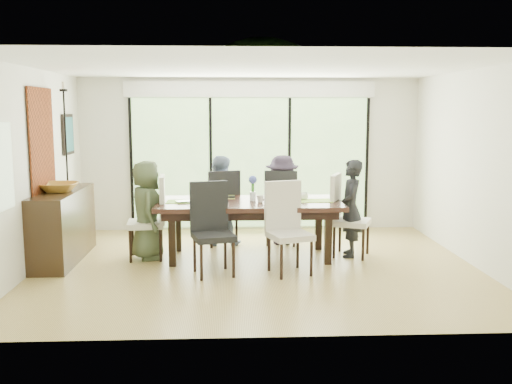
{
  "coord_description": "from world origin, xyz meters",
  "views": [
    {
      "loc": [
        -0.37,
        -7.65,
        2.15
      ],
      "look_at": [
        0.0,
        0.25,
        1.0
      ],
      "focal_mm": 40.0,
      "sensor_mm": 36.0,
      "label": 1
    }
  ],
  "objects_px": {
    "chair_far_left": "(220,207)",
    "person_far_right": "(282,200)",
    "person_right_end": "(351,208)",
    "cup_b": "(260,199)",
    "chair_right_end": "(352,215)",
    "sideboard": "(63,226)",
    "bowl": "(59,187)",
    "chair_far_right": "(282,206)",
    "chair_left_end": "(146,217)",
    "person_left_end": "(147,210)",
    "person_far_left": "(219,200)",
    "chair_near_right": "(290,228)",
    "cup_c": "(304,196)",
    "vase": "(253,196)",
    "laptop": "(190,202)",
    "chair_near_left": "(213,229)",
    "cup_a": "(201,196)",
    "table_top": "(250,204)"
  },
  "relations": [
    {
      "from": "chair_far_left",
      "to": "vase",
      "type": "distance_m",
      "value": 0.99
    },
    {
      "from": "chair_far_left",
      "to": "chair_near_left",
      "type": "relative_size",
      "value": 1.0
    },
    {
      "from": "chair_near_right",
      "to": "chair_far_right",
      "type": "bearing_deg",
      "value": 70.37
    },
    {
      "from": "chair_near_left",
      "to": "bowl",
      "type": "bearing_deg",
      "value": 146.05
    },
    {
      "from": "person_far_right",
      "to": "person_right_end",
      "type": "bearing_deg",
      "value": 134.24
    },
    {
      "from": "chair_right_end",
      "to": "person_right_end",
      "type": "distance_m",
      "value": 0.11
    },
    {
      "from": "vase",
      "to": "cup_b",
      "type": "height_order",
      "value": "vase"
    },
    {
      "from": "chair_right_end",
      "to": "chair_far_right",
      "type": "xyz_separation_m",
      "value": [
        -0.95,
        0.85,
        0.0
      ]
    },
    {
      "from": "person_right_end",
      "to": "laptop",
      "type": "relative_size",
      "value": 3.91
    },
    {
      "from": "chair_far_right",
      "to": "chair_near_right",
      "type": "relative_size",
      "value": 1.0
    },
    {
      "from": "chair_left_end",
      "to": "person_left_end",
      "type": "height_order",
      "value": "person_left_end"
    },
    {
      "from": "chair_right_end",
      "to": "chair_far_right",
      "type": "bearing_deg",
      "value": 70.65
    },
    {
      "from": "cup_a",
      "to": "chair_far_left",
      "type": "bearing_deg",
      "value": 70.35
    },
    {
      "from": "chair_near_left",
      "to": "cup_b",
      "type": "relative_size",
      "value": 11.0
    },
    {
      "from": "chair_left_end",
      "to": "person_far_right",
      "type": "distance_m",
      "value": 2.21
    },
    {
      "from": "vase",
      "to": "sideboard",
      "type": "height_order",
      "value": "sideboard"
    },
    {
      "from": "chair_right_end",
      "to": "sideboard",
      "type": "xyz_separation_m",
      "value": [
        -4.18,
        -0.02,
        -0.11
      ]
    },
    {
      "from": "person_left_end",
      "to": "cup_b",
      "type": "xyz_separation_m",
      "value": [
        1.63,
        -0.1,
        0.17
      ]
    },
    {
      "from": "person_left_end",
      "to": "chair_far_left",
      "type": "bearing_deg",
      "value": -62.94
    },
    {
      "from": "chair_near_right",
      "to": "person_left_end",
      "type": "height_order",
      "value": "person_left_end"
    },
    {
      "from": "sideboard",
      "to": "bowl",
      "type": "relative_size",
      "value": 3.36
    },
    {
      "from": "chair_near_right",
      "to": "cup_c",
      "type": "distance_m",
      "value": 1.05
    },
    {
      "from": "sideboard",
      "to": "cup_c",
      "type": "bearing_deg",
      "value": 1.98
    },
    {
      "from": "person_far_right",
      "to": "cup_b",
      "type": "height_order",
      "value": "person_far_right"
    },
    {
      "from": "person_right_end",
      "to": "cup_c",
      "type": "bearing_deg",
      "value": -89.25
    },
    {
      "from": "chair_far_right",
      "to": "chair_near_left",
      "type": "distance_m",
      "value": 2.02
    },
    {
      "from": "chair_far_left",
      "to": "chair_near_right",
      "type": "distance_m",
      "value": 1.96
    },
    {
      "from": "person_right_end",
      "to": "cup_b",
      "type": "height_order",
      "value": "person_right_end"
    },
    {
      "from": "chair_left_end",
      "to": "chair_right_end",
      "type": "height_order",
      "value": "same"
    },
    {
      "from": "chair_far_left",
      "to": "person_far_right",
      "type": "relative_size",
      "value": 0.85
    },
    {
      "from": "person_far_left",
      "to": "laptop",
      "type": "relative_size",
      "value": 3.91
    },
    {
      "from": "chair_far_right",
      "to": "person_far_right",
      "type": "distance_m",
      "value": 0.11
    },
    {
      "from": "chair_right_end",
      "to": "sideboard",
      "type": "relative_size",
      "value": 0.68
    },
    {
      "from": "sideboard",
      "to": "chair_near_right",
      "type": "bearing_deg",
      "value": -14.97
    },
    {
      "from": "chair_left_end",
      "to": "person_far_right",
      "type": "relative_size",
      "value": 0.85
    },
    {
      "from": "person_left_end",
      "to": "cup_b",
      "type": "distance_m",
      "value": 1.64
    },
    {
      "from": "person_far_left",
      "to": "sideboard",
      "type": "bearing_deg",
      "value": 31.76
    },
    {
      "from": "table_top",
      "to": "vase",
      "type": "height_order",
      "value": "vase"
    },
    {
      "from": "chair_near_right",
      "to": "person_far_left",
      "type": "relative_size",
      "value": 0.85
    },
    {
      "from": "person_far_right",
      "to": "cup_c",
      "type": "distance_m",
      "value": 0.79
    },
    {
      "from": "chair_far_left",
      "to": "person_left_end",
      "type": "bearing_deg",
      "value": 19.75
    },
    {
      "from": "chair_far_left",
      "to": "person_far_left",
      "type": "relative_size",
      "value": 0.85
    },
    {
      "from": "chair_right_end",
      "to": "person_far_left",
      "type": "height_order",
      "value": "person_far_left"
    },
    {
      "from": "person_right_end",
      "to": "bowl",
      "type": "height_order",
      "value": "person_right_end"
    },
    {
      "from": "chair_near_right",
      "to": "bowl",
      "type": "xyz_separation_m",
      "value": [
        -3.18,
        0.75,
        0.46
      ]
    },
    {
      "from": "vase",
      "to": "cup_a",
      "type": "bearing_deg",
      "value": 172.41
    },
    {
      "from": "cup_a",
      "to": "vase",
      "type": "bearing_deg",
      "value": -7.59
    },
    {
      "from": "laptop",
      "to": "cup_c",
      "type": "relative_size",
      "value": 2.66
    },
    {
      "from": "bowl",
      "to": "person_left_end",
      "type": "bearing_deg",
      "value": 5.75
    },
    {
      "from": "chair_left_end",
      "to": "bowl",
      "type": "xyz_separation_m",
      "value": [
        -1.18,
        -0.12,
        0.46
      ]
    }
  ]
}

